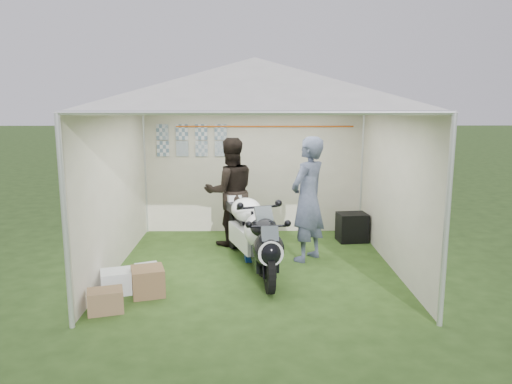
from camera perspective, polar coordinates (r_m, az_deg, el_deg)
ground at (r=7.47m, az=-0.13°, el=-8.44°), size 80.00×80.00×0.00m
canopy_tent at (r=7.10m, az=-0.14°, el=11.71°), size 5.66×5.66×3.00m
motorcycle_white at (r=7.45m, az=-0.73°, el=-4.03°), size 0.90×1.96×1.00m
motorcycle_black at (r=6.82m, az=0.93°, el=-5.99°), size 0.51×1.79×0.88m
paddock_stand at (r=7.69m, az=0.11°, el=-6.79°), size 0.39×0.27×0.28m
person_dark_jacket at (r=8.37m, az=-2.96°, el=0.03°), size 1.03×0.90×1.81m
person_blue_jacket at (r=7.56m, az=5.95°, el=-0.83°), size 0.79×0.82×1.90m
equipment_box at (r=8.83m, az=10.92°, el=-3.97°), size 0.54×0.45×0.49m
crate_0 at (r=6.69m, az=-15.43°, el=-9.83°), size 0.51×0.45×0.29m
crate_1 at (r=6.52m, az=-12.25°, el=-9.95°), size 0.49×0.49×0.35m
crate_2 at (r=7.03m, az=-12.29°, el=-8.98°), size 0.38×0.36×0.22m
crate_3 at (r=6.17m, az=-16.83°, el=-11.82°), size 0.46×0.39×0.27m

